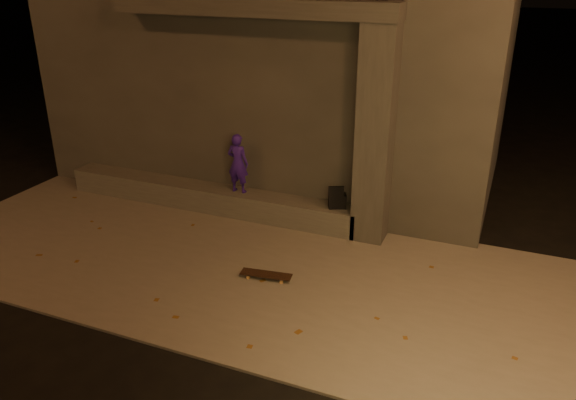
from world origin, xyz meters
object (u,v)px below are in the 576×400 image
at_px(skateboarder, 238,163).
at_px(skateboard, 266,275).
at_px(backpack, 337,200).
at_px(column, 375,137).

height_order(skateboarder, skateboard, skateboarder).
bearing_deg(backpack, column, -23.82).
height_order(column, backpack, column).
xyz_separation_m(column, skateboarder, (-2.53, 0.00, -0.79)).
bearing_deg(column, backpack, 180.00).
relative_size(column, skateboard, 4.49).
relative_size(skateboarder, skateboard, 1.39).
distance_m(column, backpack, 1.34).
distance_m(backpack, skateboard, 2.10).
distance_m(skateboarder, skateboard, 2.63).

